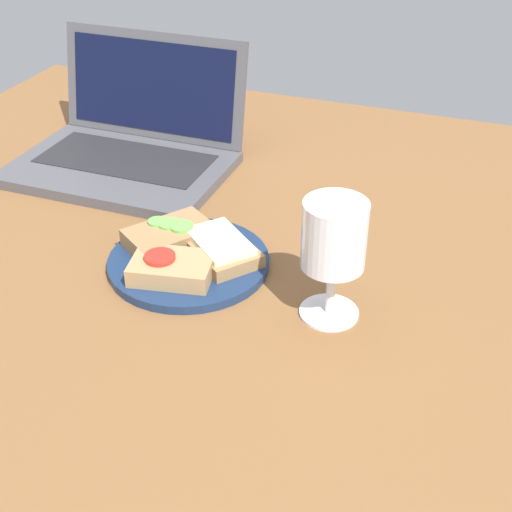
% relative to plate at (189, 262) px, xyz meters
% --- Properties ---
extents(wooden_table, '(1.40, 1.40, 0.03)m').
position_rel_plate_xyz_m(wooden_table, '(0.04, -0.04, -0.02)').
color(wooden_table, brown).
rests_on(wooden_table, ground).
extents(plate, '(0.22, 0.22, 0.01)m').
position_rel_plate_xyz_m(plate, '(0.00, 0.00, 0.00)').
color(plate, navy).
rests_on(plate, wooden_table).
extents(sandwich_with_cheese, '(0.14, 0.13, 0.03)m').
position_rel_plate_xyz_m(sandwich_with_cheese, '(0.04, 0.02, 0.02)').
color(sandwich_with_cheese, '#937047').
rests_on(sandwich_with_cheese, plate).
extents(sandwich_with_cucumber, '(0.13, 0.14, 0.03)m').
position_rel_plate_xyz_m(sandwich_with_cucumber, '(-0.04, 0.02, 0.02)').
color(sandwich_with_cucumber, '#937047').
rests_on(sandwich_with_cucumber, plate).
extents(sandwich_with_tomato, '(0.12, 0.09, 0.03)m').
position_rel_plate_xyz_m(sandwich_with_tomato, '(-0.00, -0.05, 0.02)').
color(sandwich_with_tomato, '#A88456').
rests_on(sandwich_with_tomato, plate).
extents(wine_glass, '(0.08, 0.08, 0.16)m').
position_rel_plate_xyz_m(wine_glass, '(0.21, -0.03, 0.10)').
color(wine_glass, white).
rests_on(wine_glass, wooden_table).
extents(laptop, '(0.35, 0.28, 0.20)m').
position_rel_plate_xyz_m(laptop, '(-0.23, 0.25, 0.03)').
color(laptop, '#4C4C51').
rests_on(laptop, wooden_table).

